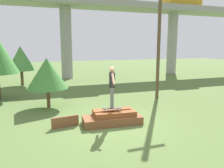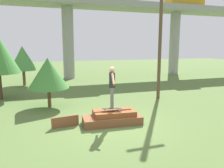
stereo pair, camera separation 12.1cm
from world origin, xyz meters
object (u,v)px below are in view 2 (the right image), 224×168
utility_pole (160,35)px  tree_behind_right (48,73)px  skater (112,84)px  tree_behind_left (23,58)px  skateboard (112,109)px  car_on_overpass_mid (184,1)px

utility_pole → tree_behind_right: utility_pole is taller
skater → tree_behind_left: size_ratio=0.53×
skateboard → tree_behind_left: size_ratio=0.26×
skateboard → tree_behind_left: (-4.04, 10.83, 1.57)m
skateboard → tree_behind_left: 11.67m
car_on_overpass_mid → skater: bearing=-133.6°
car_on_overpass_mid → tree_behind_left: car_on_overpass_mid is taller
tree_behind_left → skater: bearing=-69.5°
tree_behind_right → skateboard: bearing=-55.2°
skateboard → skater: 1.02m
tree_behind_right → tree_behind_left: bearing=102.7°
car_on_overpass_mid → tree_behind_left: size_ratio=1.31×
tree_behind_left → tree_behind_right: 7.64m
skateboard → utility_pole: (4.16, 3.45, 3.20)m
car_on_overpass_mid → utility_pole: 14.22m
skateboard → tree_behind_right: size_ratio=0.32×
tree_behind_right → utility_pole: bearing=0.5°
skater → tree_behind_right: 4.14m
car_on_overpass_mid → utility_pole: size_ratio=0.57×
skater → car_on_overpass_mid: (13.04, 13.67, 6.53)m
skateboard → tree_behind_right: tree_behind_right is taller
utility_pole → skateboard: bearing=-140.4°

